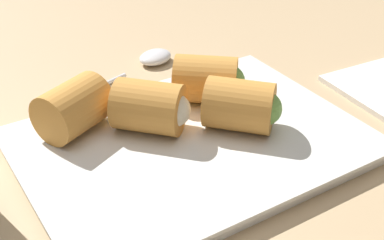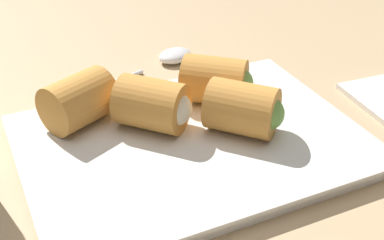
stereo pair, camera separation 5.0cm
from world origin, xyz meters
The scene contains 7 objects.
table_surface centered at (0.00, 0.00, 1.00)cm, with size 180.00×140.00×2.00cm.
serving_plate centered at (0.71, -1.34, 2.76)cm, with size 30.19×22.29×1.50cm.
roll_front_left centered at (-4.35, -6.10, 5.88)cm, with size 7.73×7.55×4.76cm.
roll_front_right centered at (2.92, -4.39, 5.88)cm, with size 7.64×7.70×4.76cm.
roll_back_left centered at (-4.16, -0.26, 5.88)cm, with size 7.63×7.70×4.76cm.
roll_back_right centered at (8.71, -8.28, 5.88)cm, with size 7.53×6.88×4.76cm.
spoon centered at (-4.21, -19.03, 2.68)cm, with size 17.91×6.93×1.48cm.
Camera 2 is at (17.53, 34.88, 30.45)cm, focal length 50.00 mm.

